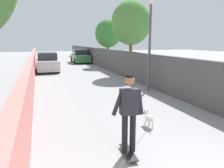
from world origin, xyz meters
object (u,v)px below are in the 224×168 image
(tree_right_mid, at_px, (108,34))
(person_skateboarder, at_px, (129,107))
(car_far, at_px, (80,57))
(dog, at_px, (149,118))
(tree_right_near, at_px, (131,23))
(skateboard, at_px, (128,152))
(lamp_post, at_px, (150,28))
(car_near, at_px, (47,62))

(tree_right_mid, height_order, person_skateboarder, tree_right_mid)
(car_far, bearing_deg, dog, 175.14)
(tree_right_near, relative_size, skateboard, 6.57)
(tree_right_near, xyz_separation_m, car_far, (10.43, 1.80, -3.04))
(skateboard, relative_size, person_skateboarder, 0.47)
(tree_right_mid, xyz_separation_m, lamp_post, (-11.05, 1.40, -0.12))
(car_near, bearing_deg, dog, -170.64)
(dog, relative_size, car_far, 0.41)
(dog, relative_size, car_near, 0.37)
(dog, bearing_deg, skateboard, 137.65)
(dog, bearing_deg, tree_right_mid, -13.52)
(person_skateboarder, height_order, dog, person_skateboarder)
(lamp_post, distance_m, car_far, 15.68)
(lamp_post, height_order, car_far, lamp_post)
(tree_right_near, relative_size, person_skateboarder, 3.09)
(car_near, xyz_separation_m, car_far, (6.12, -3.93, -0.00))
(dog, bearing_deg, lamp_post, -28.10)
(tree_right_mid, relative_size, car_near, 1.06)
(tree_right_mid, height_order, car_far, tree_right_mid)
(person_skateboarder, bearing_deg, skateboard, 26.57)
(lamp_post, bearing_deg, dog, 151.90)
(skateboard, bearing_deg, tree_right_mid, -16.35)
(tree_right_near, height_order, person_skateboarder, tree_right_near)
(tree_right_mid, bearing_deg, skateboard, 163.65)
(lamp_post, height_order, dog, lamp_post)
(tree_right_near, bearing_deg, car_far, 9.81)
(lamp_post, relative_size, dog, 2.83)
(lamp_post, height_order, car_near, lamp_post)
(tree_right_near, height_order, lamp_post, tree_right_near)
(lamp_post, distance_m, person_skateboarder, 6.87)
(car_far, bearing_deg, tree_right_mid, -155.68)
(person_skateboarder, xyz_separation_m, dog, (1.31, -1.20, -0.83))
(skateboard, bearing_deg, car_near, 4.02)
(car_near, bearing_deg, skateboard, -175.98)
(car_near, bearing_deg, person_skateboarder, -175.98)
(tree_right_mid, distance_m, lamp_post, 11.14)
(tree_right_near, xyz_separation_m, skateboard, (-10.64, 4.68, -3.69))
(dog, xyz_separation_m, car_far, (19.75, -1.68, 0.44))
(lamp_post, bearing_deg, tree_right_mid, -7.23)
(lamp_post, bearing_deg, car_near, 25.81)
(dog, bearing_deg, car_near, 9.36)
(lamp_post, relative_size, car_near, 1.05)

